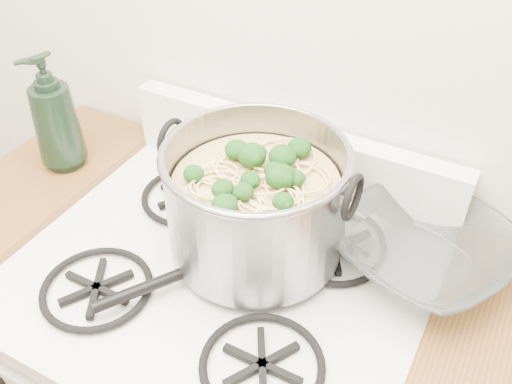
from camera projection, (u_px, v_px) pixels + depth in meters
name	position (u px, v px, depth m)	size (l,w,h in m)	color
counter_left	(67.00, 318.00, 1.54)	(0.25, 0.65, 0.92)	silver
stock_pot	(256.00, 204.00, 1.04)	(0.37, 0.34, 0.23)	gray
spatula	(227.00, 256.00, 1.06)	(0.29, 0.31, 0.02)	black
glass_bowl	(421.00, 257.00, 1.06)	(0.13, 0.13, 0.03)	white
bottle	(54.00, 112.00, 1.23)	(0.10, 0.11, 0.27)	black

